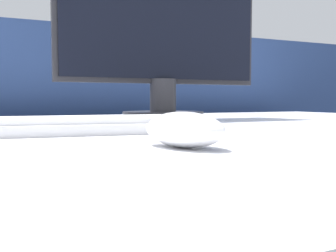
% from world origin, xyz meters
% --- Properties ---
extents(partition_panel, '(5.00, 0.03, 1.02)m').
position_xyz_m(partition_panel, '(0.00, 0.73, 0.51)').
color(partition_panel, navy).
rests_on(partition_panel, ground_plane).
extents(computer_mouse_near, '(0.09, 0.12, 0.04)m').
position_xyz_m(computer_mouse_near, '(-0.00, -0.32, 0.72)').
color(computer_mouse_near, white).
rests_on(computer_mouse_near, desk).
extents(keyboard, '(0.38, 0.19, 0.02)m').
position_xyz_m(keyboard, '(-0.05, -0.08, 0.72)').
color(keyboard, silver).
rests_on(keyboard, desk).
extents(monitor, '(0.55, 0.21, 0.46)m').
position_xyz_m(monitor, '(0.23, 0.24, 0.94)').
color(monitor, '#28282D').
rests_on(monitor, desk).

